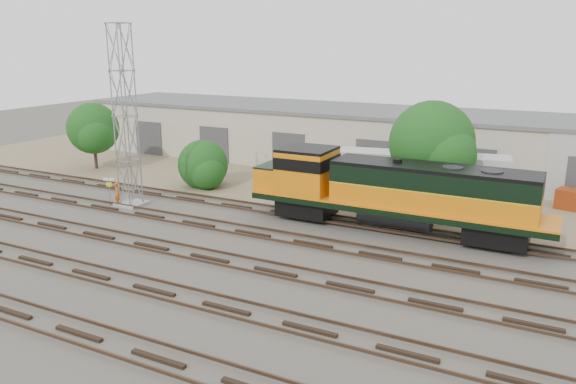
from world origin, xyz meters
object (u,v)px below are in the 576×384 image
at_px(signal_tower, 125,120).
at_px(semi_trailer, 425,172).
at_px(locomotive, 391,191).
at_px(worker, 118,194).

bearing_deg(signal_tower, semi_trailer, 28.39).
xyz_separation_m(locomotive, signal_tower, (-17.99, -2.97, 3.55)).
distance_m(worker, semi_trailer, 21.92).
relative_size(locomotive, signal_tower, 1.48).
bearing_deg(semi_trailer, locomotive, -103.95).
relative_size(locomotive, semi_trailer, 1.53).
bearing_deg(locomotive, signal_tower, -170.61).
height_order(locomotive, worker, locomotive).
xyz_separation_m(locomotive, worker, (-18.87, -3.37, -1.69)).
xyz_separation_m(signal_tower, semi_trailer, (18.39, 9.94, -3.78)).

